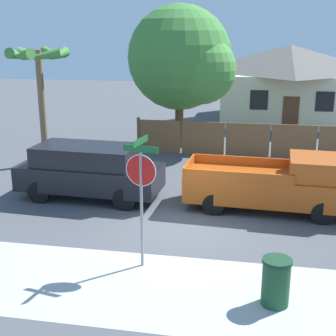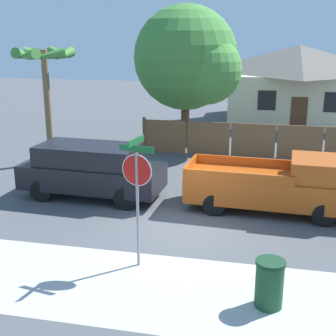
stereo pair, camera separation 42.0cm
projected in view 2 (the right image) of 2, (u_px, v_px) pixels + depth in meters
The scene contains 10 objects.
ground_plane at pixel (183, 226), 13.77m from camera, with size 80.00×80.00×0.00m, color #4C4F54.
sidewalk_strip at pixel (154, 289), 10.40m from camera, with size 36.00×3.20×0.01m.
wooden_fence at pixel (300, 142), 20.73m from camera, with size 14.42×0.12×1.62m.
house at pixel (298, 82), 29.14m from camera, with size 8.62×7.73×4.71m.
oak_tree at pixel (190, 60), 21.68m from camera, with size 5.11×4.86×6.75m.
palm_tree at pixel (45, 65), 19.20m from camera, with size 2.43×2.63×4.90m.
red_suv at pixel (91, 169), 15.90m from camera, with size 4.89×2.13×1.84m.
orange_pickup at pixel (277, 185), 14.67m from camera, with size 5.32×2.20×1.81m.
stop_sign at pixel (137, 181), 10.86m from camera, with size 0.86×0.78×3.19m.
trash_bin at pixel (269, 283), 9.61m from camera, with size 0.62×0.62×1.04m.
Camera 2 is at (2.25, -12.55, 5.51)m, focal length 50.00 mm.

